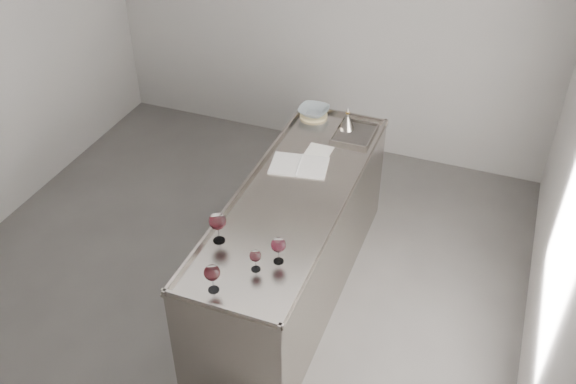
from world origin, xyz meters
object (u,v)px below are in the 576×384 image
at_px(notebook, 299,165).
at_px(wine_funnel, 347,122).
at_px(wine_glass_small, 255,256).
at_px(counter, 294,243).
at_px(wine_glass_right, 278,245).
at_px(ceramic_bowl, 314,111).
at_px(wine_glass_middle, 212,273).
at_px(wine_glass_left, 218,222).

bearing_deg(notebook, wine_funnel, 64.84).
bearing_deg(wine_glass_small, wine_funnel, 88.82).
distance_m(counter, notebook, 0.59).
xyz_separation_m(counter, notebook, (-0.09, 0.33, 0.47)).
xyz_separation_m(wine_glass_right, ceramic_bowl, (-0.39, 1.77, -0.08)).
height_order(counter, wine_glass_middle, wine_glass_middle).
height_order(notebook, ceramic_bowl, ceramic_bowl).
bearing_deg(counter, wine_glass_right, -77.31).
xyz_separation_m(counter, wine_glass_small, (0.05, -0.81, 0.57)).
distance_m(wine_glass_middle, wine_glass_small, 0.30).
distance_m(wine_glass_middle, ceramic_bowl, 2.15).
relative_size(counter, wine_glass_small, 16.09).
bearing_deg(counter, wine_glass_left, -112.92).
height_order(counter, wine_glass_small, wine_glass_small).
relative_size(wine_glass_middle, ceramic_bowl, 0.75).
xyz_separation_m(counter, wine_glass_middle, (-0.11, -1.06, 0.60)).
relative_size(wine_glass_middle, notebook, 0.41).
xyz_separation_m(wine_glass_right, wine_glass_small, (-0.10, -0.12, -0.03)).
distance_m(counter, ceramic_bowl, 1.22).
height_order(wine_glass_left, wine_funnel, wine_glass_left).
relative_size(wine_glass_left, ceramic_bowl, 0.88).
height_order(counter, wine_funnel, wine_funnel).
distance_m(wine_glass_left, wine_funnel, 1.68).
xyz_separation_m(notebook, wine_funnel, (0.18, 0.65, 0.05)).
bearing_deg(notebook, wine_glass_left, -110.85).
height_order(wine_glass_middle, wine_glass_right, wine_glass_middle).
xyz_separation_m(wine_glass_left, wine_glass_small, (0.33, -0.16, -0.05)).
relative_size(wine_glass_left, notebook, 0.47).
distance_m(wine_glass_small, wine_funnel, 1.80).
relative_size(wine_glass_left, wine_glass_right, 1.20).
relative_size(wine_glass_left, wine_glass_small, 1.47).
distance_m(notebook, wine_funnel, 0.68).
relative_size(counter, wine_glass_right, 13.07).
bearing_deg(wine_glass_small, ceramic_bowl, 98.52).
relative_size(wine_glass_left, wine_funnel, 1.13).
relative_size(wine_glass_middle, wine_glass_right, 1.03).
height_order(wine_glass_small, ceramic_bowl, wine_glass_small).
distance_m(wine_glass_middle, notebook, 1.40).
relative_size(ceramic_bowl, wine_funnel, 1.29).
xyz_separation_m(wine_glass_middle, wine_funnel, (0.20, 2.05, -0.08)).
bearing_deg(ceramic_bowl, wine_glass_middle, -86.79).
distance_m(wine_glass_middle, wine_glass_right, 0.45).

